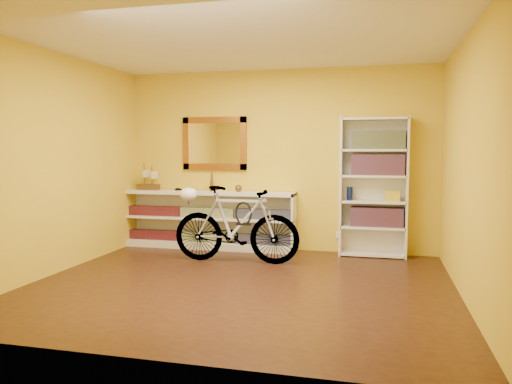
% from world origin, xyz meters
% --- Properties ---
extents(floor, '(4.50, 4.00, 0.01)m').
position_xyz_m(floor, '(0.00, 0.00, -0.01)').
color(floor, black).
rests_on(floor, ground).
extents(ceiling, '(4.50, 4.00, 0.01)m').
position_xyz_m(ceiling, '(0.00, 0.00, 2.60)').
color(ceiling, silver).
rests_on(ceiling, ground).
extents(back_wall, '(4.50, 0.01, 2.60)m').
position_xyz_m(back_wall, '(0.00, 2.00, 1.30)').
color(back_wall, gold).
rests_on(back_wall, ground).
extents(left_wall, '(0.01, 4.00, 2.60)m').
position_xyz_m(left_wall, '(-2.25, 0.00, 1.30)').
color(left_wall, gold).
rests_on(left_wall, ground).
extents(right_wall, '(0.01, 4.00, 2.60)m').
position_xyz_m(right_wall, '(2.25, 0.00, 1.30)').
color(right_wall, gold).
rests_on(right_wall, ground).
extents(gilt_mirror, '(0.98, 0.06, 0.78)m').
position_xyz_m(gilt_mirror, '(-0.95, 1.97, 1.55)').
color(gilt_mirror, brown).
rests_on(gilt_mirror, back_wall).
extents(wall_socket, '(0.09, 0.02, 0.09)m').
position_xyz_m(wall_socket, '(0.90, 1.99, 0.25)').
color(wall_socket, silver).
rests_on(wall_socket, back_wall).
extents(console_unit, '(2.60, 0.35, 0.85)m').
position_xyz_m(console_unit, '(-1.01, 1.81, 0.42)').
color(console_unit, silver).
rests_on(console_unit, floor).
extents(cd_row_lower, '(2.50, 0.13, 0.14)m').
position_xyz_m(cd_row_lower, '(-1.01, 1.79, 0.17)').
color(cd_row_lower, black).
rests_on(cd_row_lower, console_unit).
extents(cd_row_upper, '(2.50, 0.13, 0.14)m').
position_xyz_m(cd_row_upper, '(-1.01, 1.79, 0.54)').
color(cd_row_upper, navy).
rests_on(cd_row_upper, console_unit).
extents(model_ship, '(0.34, 0.13, 0.41)m').
position_xyz_m(model_ship, '(-1.96, 1.81, 1.05)').
color(model_ship, '#402A12').
rests_on(model_ship, console_unit).
extents(toy_car, '(0.00, 0.00, 0.00)m').
position_xyz_m(toy_car, '(-1.47, 1.81, 0.85)').
color(toy_car, black).
rests_on(toy_car, console_unit).
extents(bronze_ornament, '(0.07, 0.07, 0.39)m').
position_xyz_m(bronze_ornament, '(-0.94, 1.81, 1.05)').
color(bronze_ornament, brown).
rests_on(bronze_ornament, console_unit).
extents(decorative_orb, '(0.10, 0.10, 0.10)m').
position_xyz_m(decorative_orb, '(-0.54, 1.81, 0.90)').
color(decorative_orb, brown).
rests_on(decorative_orb, console_unit).
extents(bookcase, '(0.90, 0.30, 1.90)m').
position_xyz_m(bookcase, '(1.36, 1.84, 0.95)').
color(bookcase, silver).
rests_on(bookcase, floor).
extents(book_row_a, '(0.70, 0.22, 0.26)m').
position_xyz_m(book_row_a, '(1.41, 1.84, 0.55)').
color(book_row_a, maroon).
rests_on(book_row_a, bookcase).
extents(book_row_b, '(0.70, 0.22, 0.28)m').
position_xyz_m(book_row_b, '(1.41, 1.84, 1.25)').
color(book_row_b, maroon).
rests_on(book_row_b, bookcase).
extents(book_row_c, '(0.70, 0.22, 0.25)m').
position_xyz_m(book_row_c, '(1.41, 1.84, 1.59)').
color(book_row_c, '#174153').
rests_on(book_row_c, bookcase).
extents(travel_mug, '(0.08, 0.08, 0.18)m').
position_xyz_m(travel_mug, '(1.05, 1.82, 0.86)').
color(travel_mug, navy).
rests_on(travel_mug, bookcase).
extents(red_tin, '(0.14, 0.14, 0.16)m').
position_xyz_m(red_tin, '(1.16, 1.87, 1.55)').
color(red_tin, maroon).
rests_on(red_tin, bookcase).
extents(yellow_bag, '(0.19, 0.13, 0.14)m').
position_xyz_m(yellow_bag, '(1.61, 1.80, 0.84)').
color(yellow_bag, gold).
rests_on(yellow_bag, bookcase).
extents(bicycle, '(0.47, 1.70, 0.99)m').
position_xyz_m(bicycle, '(-0.34, 1.02, 0.50)').
color(bicycle, silver).
rests_on(bicycle, floor).
extents(helmet, '(0.23, 0.22, 0.18)m').
position_xyz_m(helmet, '(-0.99, 1.00, 0.87)').
color(helmet, white).
rests_on(helmet, bicycle).
extents(u_lock, '(0.22, 0.02, 0.22)m').
position_xyz_m(u_lock, '(-0.24, 1.02, 0.65)').
color(u_lock, black).
rests_on(u_lock, bicycle).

